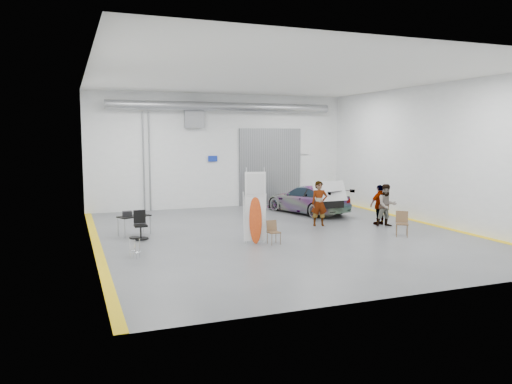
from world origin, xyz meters
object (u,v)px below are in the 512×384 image
object	(u,v)px
person_c	(380,205)
work_table	(132,216)
surfboard_display	(257,213)
sedan_car	(307,199)
folding_chair_near	(274,237)
folding_chair_far	(402,229)
shop_stool	(135,248)
person_a	(319,203)
person_b	(387,205)
office_chair	(140,227)

from	to	relation	value
person_c	work_table	world-z (taller)	person_c
person_c	surfboard_display	size ratio (longest dim) A/B	0.64
sedan_car	folding_chair_near	bearing A→B (deg)	36.95
folding_chair_far	shop_stool	xyz separation A→B (m)	(-9.89, 0.14, 0.04)
surfboard_display	person_a	bearing A→B (deg)	43.90
person_b	work_table	bearing A→B (deg)	179.46
shop_stool	person_a	bearing A→B (deg)	20.50
person_a	shop_stool	world-z (taller)	person_a
sedan_car	work_table	world-z (taller)	sedan_car
person_c	shop_stool	size ratio (longest dim) A/B	2.55
shop_stool	person_b	bearing A→B (deg)	10.01
folding_chair_far	surfboard_display	bearing A→B (deg)	-155.25
work_table	office_chair	distance (m)	0.92
surfboard_display	person_c	bearing A→B (deg)	26.55
surfboard_display	folding_chair_far	world-z (taller)	surfboard_display
person_a	folding_chair_far	world-z (taller)	person_a
folding_chair_near	shop_stool	size ratio (longest dim) A/B	1.23
person_b	sedan_car	bearing A→B (deg)	117.84
sedan_car	office_chair	world-z (taller)	sedan_car
person_c	work_table	xyz separation A→B (m)	(-10.22, 1.41, -0.11)
folding_chair_near	work_table	size ratio (longest dim) A/B	0.62
sedan_car	work_table	bearing A→B (deg)	-0.67
person_a	folding_chair_near	size ratio (longest dim) A/B	2.31
person_b	work_table	size ratio (longest dim) A/B	1.34
folding_chair_far	office_chair	size ratio (longest dim) A/B	0.91
surfboard_display	work_table	bearing A→B (deg)	154.36
person_a	work_table	bearing A→B (deg)	-171.66
person_a	person_b	distance (m)	2.82
work_table	folding_chair_near	bearing A→B (deg)	-37.08
sedan_car	person_a	size ratio (longest dim) A/B	2.47
sedan_car	person_c	xyz separation A→B (m)	(1.44, -4.04, 0.18)
sedan_car	person_b	distance (m)	4.73
person_a	surfboard_display	size ratio (longest dim) A/B	0.71
folding_chair_near	office_chair	distance (m)	4.97
person_c	office_chair	xyz separation A→B (m)	(-10.03, 0.55, -0.40)
person_a	office_chair	xyz separation A→B (m)	(-7.47, -0.13, -0.49)
surfboard_display	sedan_car	bearing A→B (deg)	61.57
work_table	office_chair	size ratio (longest dim) A/B	1.28
shop_stool	sedan_car	bearing A→B (deg)	34.81
person_c	office_chair	world-z (taller)	person_c
office_chair	person_c	bearing A→B (deg)	-3.68
folding_chair_near	office_chair	xyz separation A→B (m)	(-4.28, 2.52, 0.20)
office_chair	person_b	bearing A→B (deg)	-6.19
office_chair	sedan_car	bearing A→B (deg)	21.59
folding_chair_far	work_table	size ratio (longest dim) A/B	0.71
folding_chair_near	work_table	xyz separation A→B (m)	(-4.46, 3.37, 0.50)
person_c	office_chair	distance (m)	10.06
person_b	work_table	distance (m)	10.41
sedan_car	person_b	size ratio (longest dim) A/B	2.63
person_b	shop_stool	distance (m)	10.80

